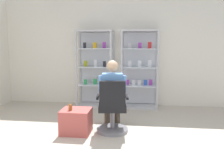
# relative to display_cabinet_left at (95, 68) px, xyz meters

# --- Properties ---
(back_wall) EXTENTS (6.00, 0.10, 2.70)m
(back_wall) POSITION_rel_display_cabinet_left_xyz_m (0.55, 0.24, 0.39)
(back_wall) COLOR silver
(back_wall) RESTS_ON ground
(display_cabinet_left) EXTENTS (0.90, 0.45, 1.90)m
(display_cabinet_left) POSITION_rel_display_cabinet_left_xyz_m (0.00, 0.00, 0.00)
(display_cabinet_left) COLOR #B7B7BC
(display_cabinet_left) RESTS_ON ground
(display_cabinet_right) EXTENTS (0.90, 0.45, 1.90)m
(display_cabinet_right) POSITION_rel_display_cabinet_left_xyz_m (1.10, 0.00, -0.00)
(display_cabinet_right) COLOR #B7B7BC
(display_cabinet_right) RESTS_ON ground
(office_chair) EXTENTS (0.59, 0.56, 0.96)m
(office_chair) POSITION_rel_display_cabinet_left_xyz_m (0.64, -1.80, -0.57)
(office_chair) COLOR slate
(office_chair) RESTS_ON ground
(seated_shopkeeper) EXTENTS (0.52, 0.60, 1.29)m
(seated_shopkeeper) POSITION_rel_display_cabinet_left_xyz_m (0.62, -1.63, -0.25)
(seated_shopkeeper) COLOR #3F382D
(seated_shopkeeper) RESTS_ON ground
(storage_crate) EXTENTS (0.51, 0.44, 0.43)m
(storage_crate) POSITION_rel_display_cabinet_left_xyz_m (0.00, -1.89, -0.75)
(storage_crate) COLOR #B24C47
(storage_crate) RESTS_ON ground
(tea_glass) EXTENTS (0.07, 0.07, 0.10)m
(tea_glass) POSITION_rel_display_cabinet_left_xyz_m (-0.08, -1.94, -0.48)
(tea_glass) COLOR brown
(tea_glass) RESTS_ON storage_crate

